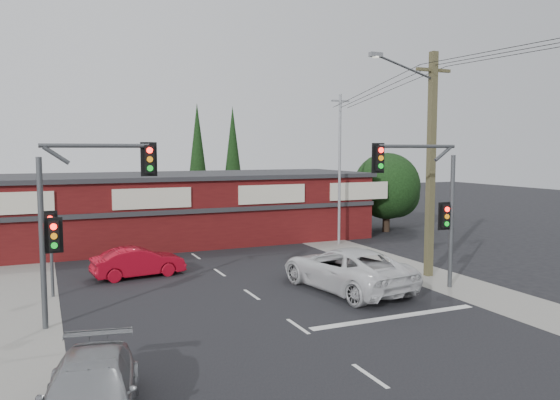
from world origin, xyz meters
name	(u,v)px	position (x,y,z in m)	size (l,w,h in m)	color
ground	(285,318)	(0.00, 0.00, 0.00)	(120.00, 120.00, 0.00)	black
road_strip	(237,284)	(0.00, 5.00, 0.01)	(14.00, 70.00, 0.01)	black
verge_left	(15,307)	(-8.50, 5.00, 0.01)	(3.00, 70.00, 0.02)	gray
verge_right	(402,267)	(8.50, 5.00, 0.01)	(3.00, 70.00, 0.02)	gray
stop_line	(396,317)	(3.50, -1.50, 0.01)	(6.50, 0.35, 0.01)	silver
white_suv	(346,268)	(3.84, 2.43, 0.87)	(2.89, 6.27, 1.74)	silver
silver_suv	(90,395)	(-6.69, -5.12, 0.69)	(1.92, 4.73, 1.37)	#999B9E
red_sedan	(138,262)	(-3.59, 8.12, 0.67)	(1.42, 4.06, 1.34)	#AF0A1D
lane_dashes	(220,272)	(0.00, 7.41, 0.01)	(0.12, 52.42, 0.01)	silver
shop_building	(157,208)	(-0.99, 16.99, 2.13)	(27.30, 8.40, 4.22)	#4A0E10
tree_cluster	(385,190)	(14.69, 15.44, 2.90)	(5.90, 5.10, 5.50)	#2D2116
conifer_near	(198,153)	(3.50, 24.00, 5.48)	(1.80, 1.80, 9.25)	#2D2116
conifer_far	(233,152)	(7.00, 26.00, 5.48)	(1.80, 1.80, 9.25)	#2D2116
traffic_mast_left	(77,206)	(-6.43, 2.00, 3.93)	(3.77, 0.27, 5.97)	#47494C
traffic_mast_right	(430,194)	(6.86, 1.00, 3.95)	(3.96, 0.27, 5.97)	#47494C
pedestal_signal	(51,236)	(-7.20, 6.01, 2.41)	(0.55, 0.27, 3.38)	#47494C
utility_pole	(429,157)	(8.36, 2.99, 5.40)	(4.38, 0.59, 10.00)	brown
steel_pole	(340,167)	(9.00, 12.00, 4.70)	(1.20, 0.16, 9.00)	gray
power_lines	(536,54)	(8.47, -2.47, 9.04)	(2.01, 29.00, 1.22)	black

